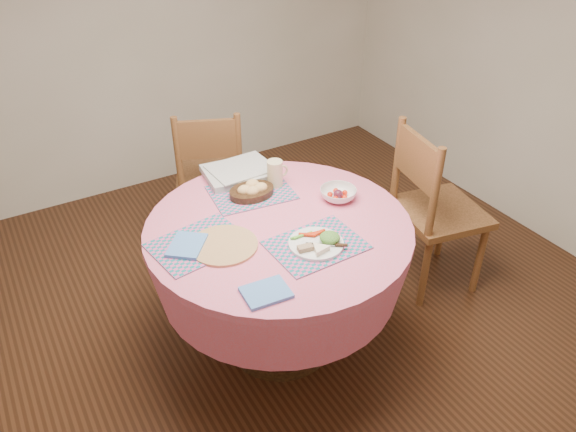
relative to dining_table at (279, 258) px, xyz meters
name	(u,v)px	position (x,y,z in m)	size (l,w,h in m)	color
ground	(280,340)	(0.00, 0.00, -0.56)	(4.00, 4.00, 0.00)	#331C0F
room_envelope	(276,7)	(0.00, 0.00, 1.16)	(4.01, 4.01, 2.71)	silver
dining_table	(279,258)	(0.00, 0.00, 0.00)	(1.24, 1.24, 0.75)	pink
chair_right	(433,207)	(0.99, 0.00, -0.03)	(0.52, 0.54, 1.00)	brown
chair_back	(211,173)	(0.10, 1.04, -0.07)	(0.56, 0.55, 0.94)	brown
placemat_front	(316,245)	(0.06, -0.22, 0.20)	(0.40, 0.30, 0.01)	#156F78
placemat_left	(199,244)	(-0.38, 0.04, 0.20)	(0.40, 0.30, 0.01)	#156F78
placemat_back	(252,193)	(0.02, 0.31, 0.20)	(0.40, 0.30, 0.01)	#156F78
wicker_trivet	(224,245)	(-0.29, -0.02, 0.20)	(0.30, 0.30, 0.01)	#AF784B
napkin_near	(266,292)	(-0.28, -0.39, 0.20)	(0.18, 0.14, 0.01)	#5185D1
napkin_far	(187,245)	(-0.43, 0.05, 0.21)	(0.18, 0.14, 0.01)	#5185D1
dinner_plate	(318,242)	(0.07, -0.23, 0.22)	(0.24, 0.24, 0.05)	white
bread_bowl	(252,190)	(0.01, 0.28, 0.23)	(0.23, 0.23, 0.08)	black
latte_mug	(275,173)	(0.16, 0.31, 0.27)	(0.12, 0.08, 0.13)	beige
fruit_bowl	(338,194)	(0.36, 0.05, 0.22)	(0.20, 0.20, 0.06)	white
newspaper_stack	(238,172)	(0.04, 0.50, 0.22)	(0.37, 0.31, 0.04)	silver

